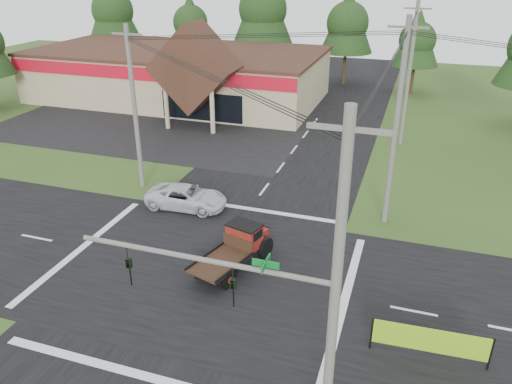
% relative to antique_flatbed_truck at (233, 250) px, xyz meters
% --- Properties ---
extents(ground, '(120.00, 120.00, 0.00)m').
position_rel_antique_flatbed_truck_xyz_m(ground, '(-1.30, -0.70, -1.03)').
color(ground, '#2E4A1A').
rests_on(ground, ground).
extents(road_ns, '(12.00, 120.00, 0.02)m').
position_rel_antique_flatbed_truck_xyz_m(road_ns, '(-1.30, -0.70, -1.02)').
color(road_ns, black).
rests_on(road_ns, ground).
extents(road_ew, '(120.00, 12.00, 0.02)m').
position_rel_antique_flatbed_truck_xyz_m(road_ew, '(-1.30, -0.70, -1.02)').
color(road_ew, black).
rests_on(road_ew, ground).
extents(parking_apron, '(28.00, 14.00, 0.02)m').
position_rel_antique_flatbed_truck_xyz_m(parking_apron, '(-15.30, 18.30, -1.01)').
color(parking_apron, black).
rests_on(parking_apron, ground).
extents(cvs_building, '(30.40, 18.20, 9.19)m').
position_rel_antique_flatbed_truck_xyz_m(cvs_building, '(-17.01, 28.87, 1.75)').
color(cvs_building, tan).
rests_on(cvs_building, ground).
extents(traffic_signal_mast, '(8.12, 0.24, 7.00)m').
position_rel_antique_flatbed_truck_xyz_m(traffic_signal_mast, '(4.52, -8.20, 3.40)').
color(traffic_signal_mast, '#595651').
rests_on(traffic_signal_mast, ground).
extents(utility_pole_nr, '(2.00, 0.30, 11.00)m').
position_rel_antique_flatbed_truck_xyz_m(utility_pole_nr, '(6.20, -8.20, 4.61)').
color(utility_pole_nr, '#595651').
rests_on(utility_pole_nr, ground).
extents(utility_pole_nw, '(2.00, 0.30, 10.50)m').
position_rel_antique_flatbed_truck_xyz_m(utility_pole_nw, '(-9.30, 7.30, 4.36)').
color(utility_pole_nw, '#595651').
rests_on(utility_pole_nw, ground).
extents(utility_pole_ne, '(2.00, 0.30, 11.50)m').
position_rel_antique_flatbed_truck_xyz_m(utility_pole_ne, '(6.70, 7.30, 4.86)').
color(utility_pole_ne, '#595651').
rests_on(utility_pole_ne, ground).
extents(utility_pole_n, '(2.00, 0.30, 11.20)m').
position_rel_antique_flatbed_truck_xyz_m(utility_pole_n, '(6.70, 21.30, 4.71)').
color(utility_pole_n, '#595651').
rests_on(utility_pole_n, ground).
extents(tree_row_a, '(6.72, 6.72, 12.12)m').
position_rel_antique_flatbed_truck_xyz_m(tree_row_a, '(-31.30, 39.30, 7.02)').
color(tree_row_a, '#332316').
rests_on(tree_row_a, ground).
extents(tree_row_b, '(5.60, 5.60, 10.10)m').
position_rel_antique_flatbed_truck_xyz_m(tree_row_b, '(-21.30, 41.30, 5.68)').
color(tree_row_b, '#332316').
rests_on(tree_row_b, ground).
extents(tree_row_c, '(7.28, 7.28, 13.13)m').
position_rel_antique_flatbed_truck_xyz_m(tree_row_c, '(-11.30, 40.30, 7.69)').
color(tree_row_c, '#332316').
rests_on(tree_row_c, ground).
extents(tree_row_d, '(6.16, 6.16, 11.11)m').
position_rel_antique_flatbed_truck_xyz_m(tree_row_d, '(-1.30, 41.30, 6.35)').
color(tree_row_d, '#332316').
rests_on(tree_row_d, ground).
extents(tree_row_e, '(5.04, 5.04, 9.09)m').
position_rel_antique_flatbed_truck_xyz_m(tree_row_e, '(6.70, 39.30, 5.00)').
color(tree_row_e, '#332316').
rests_on(tree_row_e, ground).
extents(antique_flatbed_truck, '(3.17, 5.25, 2.06)m').
position_rel_antique_flatbed_truck_xyz_m(antique_flatbed_truck, '(0.00, 0.00, 0.00)').
color(antique_flatbed_truck, '#620E11').
rests_on(antique_flatbed_truck, ground).
extents(roadside_banner, '(4.42, 0.35, 1.51)m').
position_rel_antique_flatbed_truck_xyz_m(roadside_banner, '(9.29, -3.49, -0.27)').
color(roadside_banner, '#7CBE19').
rests_on(roadside_banner, ground).
extents(white_pickup, '(5.07, 2.53, 1.38)m').
position_rel_antique_flatbed_truck_xyz_m(white_pickup, '(-5.07, 5.34, -0.34)').
color(white_pickup, silver).
rests_on(white_pickup, ground).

